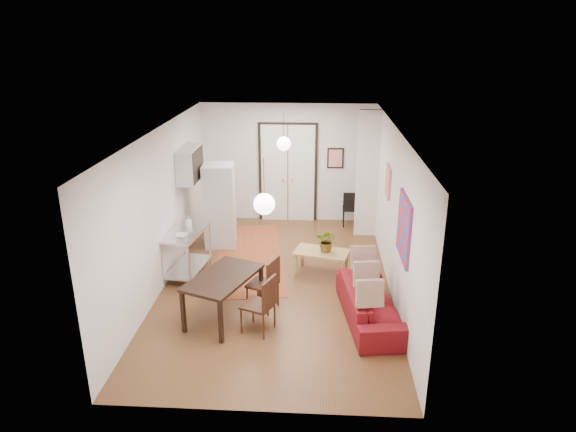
# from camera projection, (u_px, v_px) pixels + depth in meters

# --- Properties ---
(floor) EXTENTS (7.00, 7.00, 0.00)m
(floor) POSITION_uv_depth(u_px,v_px,m) (277.00, 283.00, 9.74)
(floor) COLOR brown
(floor) RESTS_ON ground
(ceiling) EXTENTS (4.20, 7.00, 0.02)m
(ceiling) POSITION_uv_depth(u_px,v_px,m) (276.00, 131.00, 8.74)
(ceiling) COLOR silver
(ceiling) RESTS_ON wall_back
(wall_back) EXTENTS (4.20, 0.02, 2.90)m
(wall_back) POSITION_uv_depth(u_px,v_px,m) (288.00, 163.00, 12.52)
(wall_back) COLOR silver
(wall_back) RESTS_ON floor
(wall_front) EXTENTS (4.20, 0.02, 2.90)m
(wall_front) POSITION_uv_depth(u_px,v_px,m) (252.00, 310.00, 5.96)
(wall_front) COLOR silver
(wall_front) RESTS_ON floor
(wall_left) EXTENTS (0.02, 7.00, 2.90)m
(wall_left) POSITION_uv_depth(u_px,v_px,m) (162.00, 208.00, 9.36)
(wall_left) COLOR silver
(wall_left) RESTS_ON floor
(wall_right) EXTENTS (0.02, 7.00, 2.90)m
(wall_right) POSITION_uv_depth(u_px,v_px,m) (394.00, 213.00, 9.12)
(wall_right) COLOR silver
(wall_right) RESTS_ON floor
(double_doors) EXTENTS (1.44, 0.06, 2.50)m
(double_doors) POSITION_uv_depth(u_px,v_px,m) (288.00, 174.00, 12.57)
(double_doors) COLOR silver
(double_doors) RESTS_ON wall_back
(stub_partition) EXTENTS (0.50, 0.10, 2.90)m
(stub_partition) POSITION_uv_depth(u_px,v_px,m) (368.00, 175.00, 11.53)
(stub_partition) COLOR silver
(stub_partition) RESTS_ON floor
(wall_cabinet) EXTENTS (0.35, 1.00, 0.70)m
(wall_cabinet) POSITION_uv_depth(u_px,v_px,m) (190.00, 164.00, 10.60)
(wall_cabinet) COLOR silver
(wall_cabinet) RESTS_ON wall_left
(painting_popart) EXTENTS (0.05, 1.00, 1.00)m
(painting_popart) POSITION_uv_depth(u_px,v_px,m) (404.00, 228.00, 7.88)
(painting_popart) COLOR red
(painting_popart) RESTS_ON wall_right
(painting_abstract) EXTENTS (0.05, 0.50, 0.60)m
(painting_abstract) POSITION_uv_depth(u_px,v_px,m) (388.00, 182.00, 9.75)
(painting_abstract) COLOR beige
(painting_abstract) RESTS_ON wall_right
(poster_back) EXTENTS (0.40, 0.03, 0.50)m
(poster_back) POSITION_uv_depth(u_px,v_px,m) (335.00, 158.00, 12.38)
(poster_back) COLOR red
(poster_back) RESTS_ON wall_back
(print_left) EXTENTS (0.03, 0.44, 0.54)m
(print_left) POSITION_uv_depth(u_px,v_px,m) (188.00, 156.00, 11.06)
(print_left) COLOR #A76845
(print_left) RESTS_ON wall_left
(pendant_back) EXTENTS (0.30, 0.30, 0.80)m
(pendant_back) POSITION_uv_depth(u_px,v_px,m) (284.00, 144.00, 10.84)
(pendant_back) COLOR white
(pendant_back) RESTS_ON ceiling
(pendant_front) EXTENTS (0.30, 0.30, 0.80)m
(pendant_front) POSITION_uv_depth(u_px,v_px,m) (264.00, 204.00, 7.09)
(pendant_front) COLOR white
(pendant_front) RESTS_ON ceiling
(kilim_rug) EXTENTS (1.86, 3.80, 0.01)m
(kilim_rug) POSITION_uv_depth(u_px,v_px,m) (249.00, 257.00, 10.84)
(kilim_rug) COLOR #A74B29
(kilim_rug) RESTS_ON floor
(sofa) EXTENTS (1.07, 2.13, 0.60)m
(sofa) POSITION_uv_depth(u_px,v_px,m) (371.00, 303.00, 8.40)
(sofa) COLOR maroon
(sofa) RESTS_ON floor
(coffee_table) EXTENTS (1.14, 0.81, 0.46)m
(coffee_table) POSITION_uv_depth(u_px,v_px,m) (322.00, 254.00, 10.01)
(coffee_table) COLOR #A5884E
(coffee_table) RESTS_ON floor
(potted_plant) EXTENTS (0.48, 0.44, 0.45)m
(potted_plant) POSITION_uv_depth(u_px,v_px,m) (327.00, 241.00, 9.91)
(potted_plant) COLOR #2C612D
(potted_plant) RESTS_ON coffee_table
(kitchen_counter) EXTENTS (0.76, 1.28, 0.93)m
(kitchen_counter) POSITION_uv_depth(u_px,v_px,m) (187.00, 247.00, 9.83)
(kitchen_counter) COLOR silver
(kitchen_counter) RESTS_ON floor
(bowl) EXTENTS (0.25, 0.25, 0.05)m
(bowl) POSITION_uv_depth(u_px,v_px,m) (182.00, 236.00, 9.43)
(bowl) COLOR beige
(bowl) RESTS_ON kitchen_counter
(soap_bottle) EXTENTS (0.10, 0.10, 0.19)m
(soap_bottle) POSITION_uv_depth(u_px,v_px,m) (189.00, 222.00, 9.92)
(soap_bottle) COLOR teal
(soap_bottle) RESTS_ON kitchen_counter
(fridge) EXTENTS (0.70, 0.70, 1.84)m
(fridge) POSITION_uv_depth(u_px,v_px,m) (220.00, 206.00, 11.16)
(fridge) COLOR silver
(fridge) RESTS_ON floor
(dining_table) EXTENTS (1.26, 1.58, 0.77)m
(dining_table) POSITION_uv_depth(u_px,v_px,m) (223.00, 281.00, 8.32)
(dining_table) COLOR black
(dining_table) RESTS_ON floor
(dining_chair_near) EXTENTS (0.59, 0.71, 0.95)m
(dining_chair_near) POSITION_uv_depth(u_px,v_px,m) (263.00, 277.00, 8.75)
(dining_chair_near) COLOR #3B1D12
(dining_chair_near) RESTS_ON floor
(dining_chair_far) EXTENTS (0.59, 0.71, 0.95)m
(dining_chair_far) POSITION_uv_depth(u_px,v_px,m) (258.00, 297.00, 8.10)
(dining_chair_far) COLOR #3B1D12
(dining_chair_far) RESTS_ON floor
(black_side_chair) EXTENTS (0.41, 0.41, 0.89)m
(black_side_chair) POSITION_uv_depth(u_px,v_px,m) (351.00, 204.00, 12.50)
(black_side_chair) COLOR black
(black_side_chair) RESTS_ON floor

